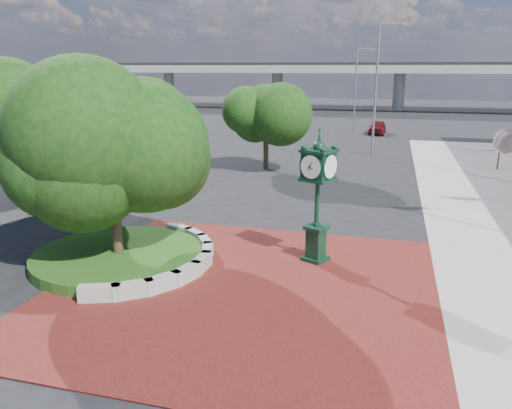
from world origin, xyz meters
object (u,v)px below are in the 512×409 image
(parked_car, at_px, (377,127))
(street_lamp_far, at_px, (358,84))
(street_lamp_near, at_px, (380,80))
(post_clock, at_px, (318,191))

(parked_car, distance_m, street_lamp_far, 4.98)
(street_lamp_near, height_order, street_lamp_far, street_lamp_near)
(post_clock, bearing_deg, parked_car, 88.57)
(parked_car, height_order, street_lamp_near, street_lamp_near)
(street_lamp_far, bearing_deg, post_clock, -87.94)
(parked_car, distance_m, street_lamp_near, 14.72)
(street_lamp_far, bearing_deg, street_lamp_near, -79.64)
(street_lamp_near, relative_size, street_lamp_far, 1.16)
(street_lamp_near, distance_m, street_lamp_far, 14.37)
(post_clock, xyz_separation_m, parked_car, (0.93, 37.24, -1.93))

